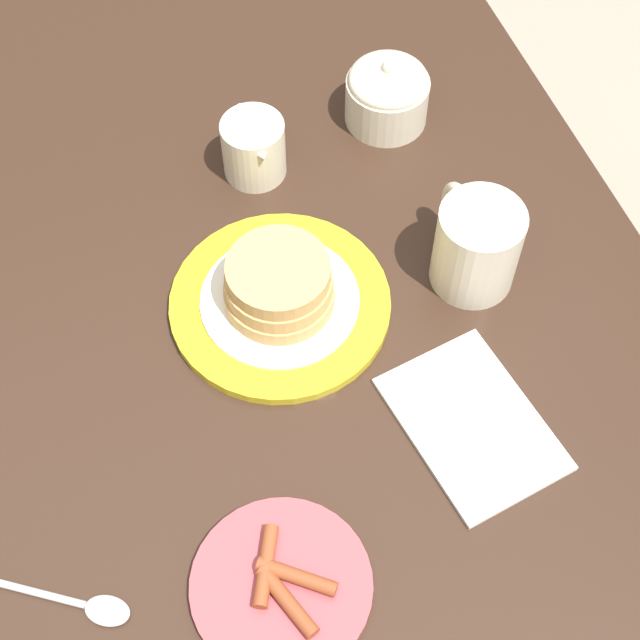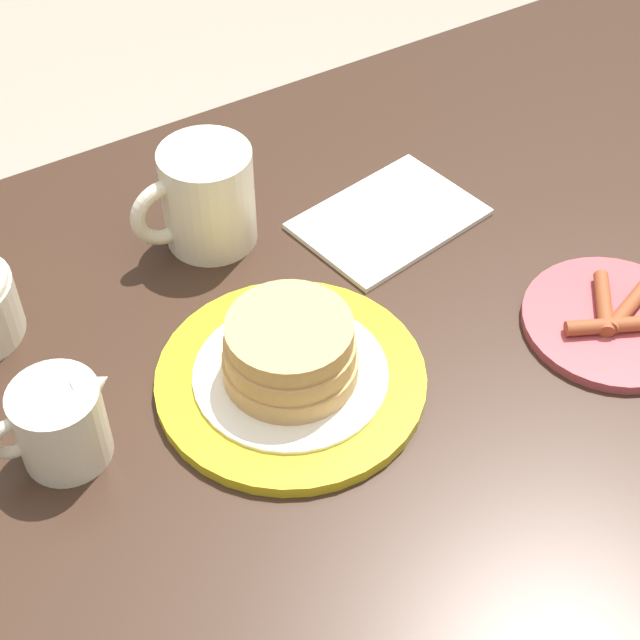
% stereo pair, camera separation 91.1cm
% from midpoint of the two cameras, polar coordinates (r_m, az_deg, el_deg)
% --- Properties ---
extents(ground_plane, '(8.00, 8.00, 0.00)m').
position_cam_midpoint_polar(ground_plane, '(1.55, 10.00, -25.27)').
color(ground_plane, gray).
extents(dining_table, '(1.56, 0.88, 0.76)m').
position_cam_midpoint_polar(dining_table, '(0.93, 16.22, -20.17)').
color(dining_table, '#332116').
rests_on(dining_table, ground_plane).
extents(pancake_plate, '(0.24, 0.24, 0.08)m').
position_cam_midpoint_polar(pancake_plate, '(0.82, 18.36, -13.57)').
color(pancake_plate, gold).
rests_on(pancake_plate, dining_table).
extents(side_plate_bacon, '(0.17, 0.17, 0.02)m').
position_cam_midpoint_polar(side_plate_bacon, '(0.81, 22.95, -34.64)').
color(side_plate_bacon, '#B2474C').
rests_on(side_plate_bacon, dining_table).
extents(coffee_mug, '(0.13, 0.09, 0.10)m').
position_cam_midpoint_polar(coffee_mug, '(0.89, 31.13, -8.99)').
color(coffee_mug, beige).
rests_on(coffee_mug, dining_table).
extents(creamer_pitcher, '(0.11, 0.07, 0.08)m').
position_cam_midpoint_polar(creamer_pitcher, '(0.87, 14.44, -1.49)').
color(creamer_pitcher, beige).
rests_on(creamer_pitcher, dining_table).
extents(sugar_bowl, '(0.10, 0.10, 0.09)m').
position_cam_midpoint_polar(sugar_bowl, '(0.97, 22.77, 2.93)').
color(sugar_bowl, beige).
rests_on(sugar_bowl, dining_table).
extents(napkin, '(0.20, 0.15, 0.01)m').
position_cam_midpoint_polar(napkin, '(0.89, 32.39, -21.23)').
color(napkin, silver).
rests_on(napkin, dining_table).
extents(spoon, '(0.10, 0.13, 0.01)m').
position_cam_midpoint_polar(spoon, '(0.77, 7.34, -37.79)').
color(spoon, silver).
rests_on(spoon, dining_table).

